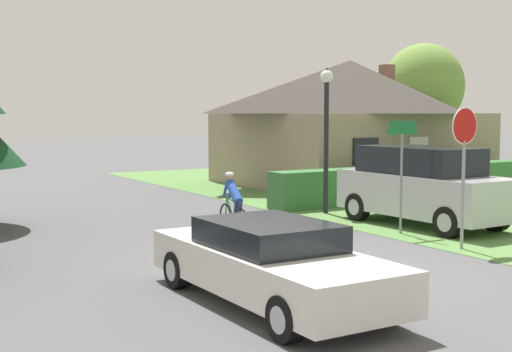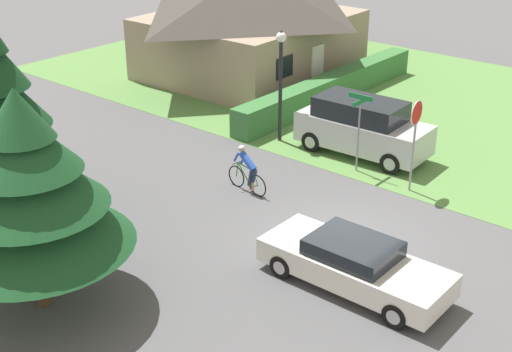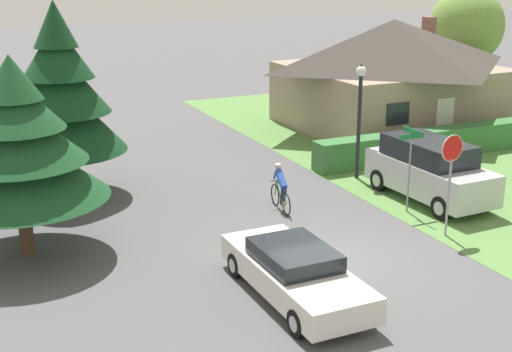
% 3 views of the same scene
% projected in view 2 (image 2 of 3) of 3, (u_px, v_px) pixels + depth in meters
% --- Properties ---
extents(ground_plane, '(140.00, 140.00, 0.00)m').
position_uv_depth(ground_plane, '(343.00, 240.00, 19.74)').
color(ground_plane, '#515154').
extents(grass_verge_right, '(16.00, 36.00, 0.01)m').
position_uv_depth(grass_verge_right, '(417.00, 105.00, 30.09)').
color(grass_verge_right, '#568442').
rests_on(grass_verge_right, ground).
extents(cottage_house, '(9.70, 8.50, 4.94)m').
position_uv_depth(cottage_house, '(250.00, 20.00, 33.19)').
color(cottage_house, gray).
rests_on(cottage_house, ground).
extents(hedge_row, '(11.74, 0.90, 1.13)m').
position_uv_depth(hedge_row, '(330.00, 89.00, 30.26)').
color(hedge_row, '#387038').
rests_on(hedge_row, ground).
extents(sedan_left_lane, '(1.87, 4.79, 1.26)m').
position_uv_depth(sedan_left_lane, '(354.00, 264.00, 17.43)').
color(sedan_left_lane, silver).
rests_on(sedan_left_lane, ground).
extents(cyclist, '(0.44, 1.70, 1.50)m').
position_uv_depth(cyclist, '(247.00, 170.00, 22.26)').
color(cyclist, black).
rests_on(cyclist, ground).
extents(parked_suv_right, '(2.10, 4.71, 2.01)m').
position_uv_depth(parked_suv_right, '(362.00, 127.00, 24.85)').
color(parked_suv_right, '#B7B7BC').
rests_on(parked_suv_right, ground).
extents(stop_sign, '(0.77, 0.08, 2.99)m').
position_uv_depth(stop_sign, '(415.00, 127.00, 21.70)').
color(stop_sign, gray).
rests_on(stop_sign, ground).
extents(street_lamp, '(0.36, 0.36, 4.13)m').
position_uv_depth(street_lamp, '(281.00, 69.00, 25.28)').
color(street_lamp, black).
rests_on(street_lamp, ground).
extents(street_name_sign, '(0.90, 0.90, 2.67)m').
position_uv_depth(street_name_sign, '(359.00, 119.00, 23.20)').
color(street_name_sign, gray).
rests_on(street_name_sign, ground).
extents(conifer_tall_near, '(4.60, 4.60, 5.38)m').
position_uv_depth(conifer_tall_near, '(27.00, 188.00, 15.72)').
color(conifer_tall_near, '#4C3823').
rests_on(conifer_tall_near, ground).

